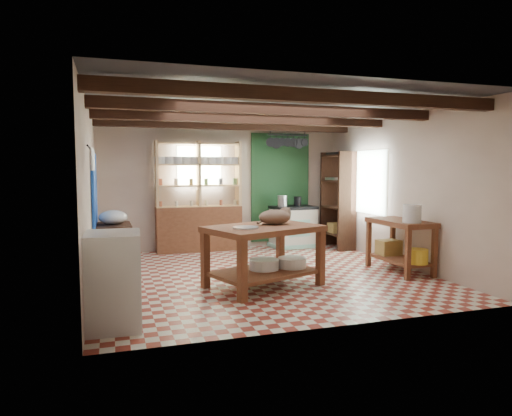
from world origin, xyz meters
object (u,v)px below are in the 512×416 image
object	(u,v)px
prep_table	(114,249)
white_cabinet	(113,280)
work_table	(264,256)
stove	(293,227)
right_counter	(400,246)
cat	(275,217)

from	to	relation	value
prep_table	white_cabinet	size ratio (longest dim) A/B	0.79
work_table	prep_table	size ratio (longest dim) A/B	1.93
prep_table	white_cabinet	distance (m)	2.56
work_table	white_cabinet	distance (m)	2.29
white_cabinet	prep_table	bearing A→B (deg)	92.14
work_table	stove	bearing A→B (deg)	40.32
work_table	right_counter	distance (m)	2.39
stove	right_counter	xyz separation A→B (m)	(0.76, -2.66, -0.02)
prep_table	stove	bearing A→B (deg)	19.78
work_table	right_counter	xyz separation A→B (m)	(2.38, 0.21, -0.01)
stove	right_counter	distance (m)	2.76
right_counter	prep_table	bearing A→B (deg)	163.15
prep_table	work_table	bearing A→B (deg)	-37.65
white_cabinet	cat	world-z (taller)	cat
prep_table	white_cabinet	world-z (taller)	white_cabinet
prep_table	right_counter	world-z (taller)	right_counter
work_table	white_cabinet	world-z (taller)	white_cabinet
work_table	prep_table	world-z (taller)	work_table
stove	prep_table	world-z (taller)	stove
right_counter	work_table	bearing A→B (deg)	-175.64
stove	prep_table	distance (m)	3.88
stove	prep_table	bearing A→B (deg)	-162.57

